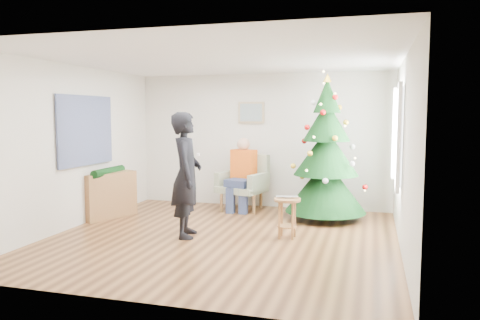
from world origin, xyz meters
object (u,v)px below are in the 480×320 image
(armchair, at_px, (243,189))
(console, at_px, (109,195))
(christmas_tree, at_px, (326,154))
(stool, at_px, (287,218))
(standing_man, at_px, (186,175))

(armchair, height_order, console, armchair)
(christmas_tree, height_order, armchair, christmas_tree)
(stool, relative_size, armchair, 0.56)
(stool, bearing_deg, standing_man, -167.95)
(christmas_tree, bearing_deg, armchair, 165.86)
(stool, bearing_deg, christmas_tree, 73.62)
(christmas_tree, bearing_deg, standing_man, -137.22)
(christmas_tree, distance_m, standing_man, 2.56)
(stool, relative_size, standing_man, 0.32)
(armchair, relative_size, standing_man, 0.57)
(christmas_tree, bearing_deg, console, -165.74)
(stool, height_order, armchair, armchair)
(console, bearing_deg, standing_man, -1.99)
(stool, relative_size, console, 0.59)
(stool, xyz_separation_m, console, (-3.25, 0.49, 0.10))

